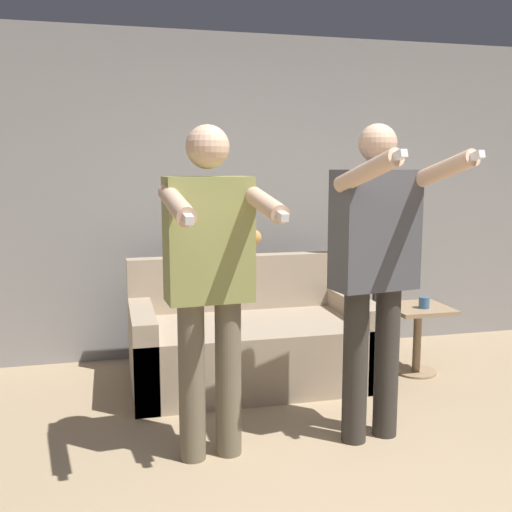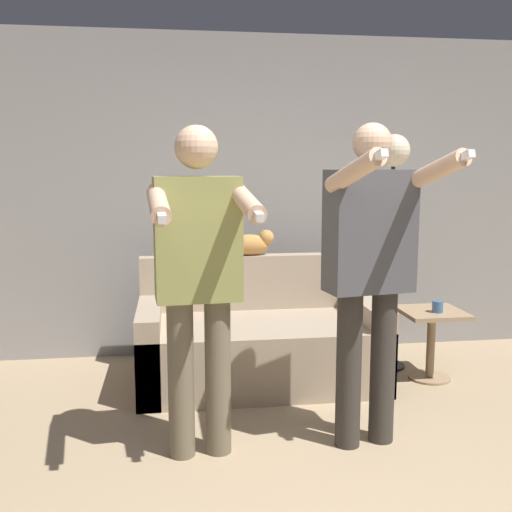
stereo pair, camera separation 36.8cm
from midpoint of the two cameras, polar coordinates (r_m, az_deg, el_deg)
wall_back at (r=4.97m, az=3.09°, el=5.63°), size 10.00×0.05×2.60m
couch at (r=4.39m, az=2.68°, el=-8.26°), size 1.72×0.94×0.87m
person_left at (r=3.09m, az=-2.13°, el=-1.35°), size 0.55×0.70×1.76m
person_right at (r=3.31m, az=13.99°, el=-0.54°), size 0.60×0.72×1.78m
cat at (r=4.60m, az=1.88°, el=1.17°), size 0.44×0.15×0.20m
floor_lamp at (r=4.65m, az=15.14°, el=6.95°), size 0.27×0.27×1.79m
side_table at (r=4.63m, az=18.59°, el=-6.73°), size 0.44×0.44×0.52m
cup at (r=4.54m, az=19.17°, el=-4.61°), size 0.08×0.08×0.08m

